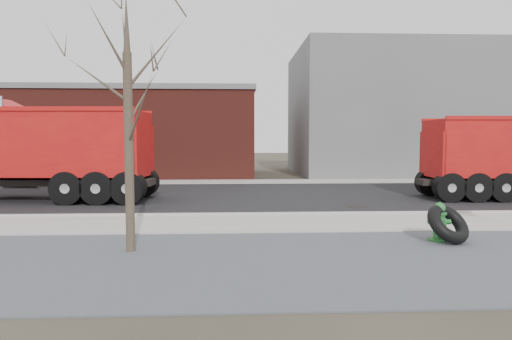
{
  "coord_description": "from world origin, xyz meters",
  "views": [
    {
      "loc": [
        -1.09,
        -11.82,
        2.31
      ],
      "look_at": [
        -0.47,
        1.23,
        1.4
      ],
      "focal_mm": 32.0,
      "sensor_mm": 36.0,
      "label": 1
    }
  ],
  "objects": [
    {
      "name": "ground",
      "position": [
        0.0,
        0.0,
        0.0
      ],
      "size": [
        120.0,
        120.0,
        0.0
      ],
      "primitive_type": "plane",
      "color": "#383328",
      "rests_on": "ground"
    },
    {
      "name": "gravel_verge",
      "position": [
        0.0,
        -3.5,
        0.01
      ],
      "size": [
        60.0,
        5.0,
        0.03
      ],
      "primitive_type": "cube",
      "color": "slate",
      "rests_on": "ground"
    },
    {
      "name": "sidewalk",
      "position": [
        0.0,
        0.25,
        0.03
      ],
      "size": [
        60.0,
        2.5,
        0.06
      ],
      "primitive_type": "cube",
      "color": "#9E9B93",
      "rests_on": "ground"
    },
    {
      "name": "curb",
      "position": [
        0.0,
        1.55,
        0.06
      ],
      "size": [
        60.0,
        0.15,
        0.11
      ],
      "primitive_type": "cube",
      "color": "#9E9B93",
      "rests_on": "ground"
    },
    {
      "name": "road",
      "position": [
        0.0,
        6.3,
        0.01
      ],
      "size": [
        60.0,
        9.4,
        0.02
      ],
      "primitive_type": "cube",
      "color": "black",
      "rests_on": "ground"
    },
    {
      "name": "far_sidewalk",
      "position": [
        0.0,
        12.0,
        0.03
      ],
      "size": [
        60.0,
        2.0,
        0.06
      ],
      "primitive_type": "cube",
      "color": "#9E9B93",
      "rests_on": "ground"
    },
    {
      "name": "building_grey",
      "position": [
        9.0,
        18.0,
        4.0
      ],
      "size": [
        12.0,
        10.0,
        8.0
      ],
      "color": "slate",
      "rests_on": "ground"
    },
    {
      "name": "building_brick",
      "position": [
        -10.0,
        17.0,
        2.65
      ],
      "size": [
        20.2,
        8.2,
        5.3
      ],
      "color": "maroon",
      "rests_on": "ground"
    },
    {
      "name": "bare_tree",
      "position": [
        -3.2,
        -2.6,
        3.3
      ],
      "size": [
        3.2,
        3.2,
        5.2
      ],
      "color": "#382D23",
      "rests_on": "ground"
    },
    {
      "name": "fire_hydrant",
      "position": [
        3.47,
        -1.96,
        0.41
      ],
      "size": [
        0.5,
        0.49,
        0.89
      ],
      "rotation": [
        0.0,
        0.0,
        -0.09
      ],
      "color": "#2D762F",
      "rests_on": "ground"
    },
    {
      "name": "truck_tire",
      "position": [
        3.58,
        -2.16,
        0.44
      ],
      "size": [
        1.3,
        1.25,
        0.92
      ],
      "color": "black",
      "rests_on": "ground"
    },
    {
      "name": "dump_truck_red_b",
      "position": [
        -8.16,
        5.23,
        1.9
      ],
      "size": [
        8.93,
        3.0,
        3.73
      ],
      "rotation": [
        0.0,
        0.0,
        3.09
      ],
      "color": "black",
      "rests_on": "ground"
    }
  ]
}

